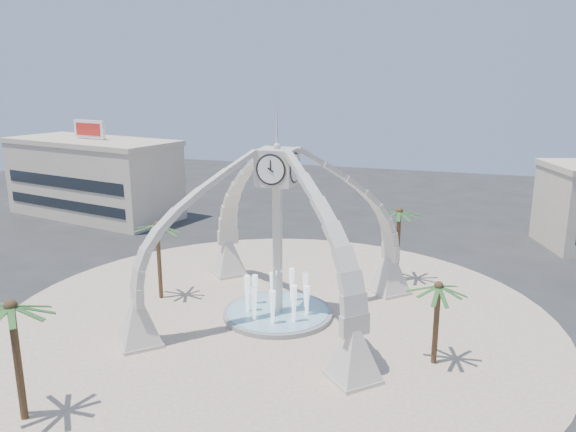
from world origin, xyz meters
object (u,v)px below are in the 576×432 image
(clock_tower, at_px, (277,231))
(palm_west, at_px, (157,226))
(palm_south, at_px, (11,308))
(palm_east, at_px, (439,287))
(palm_north, at_px, (399,212))
(fountain, at_px, (278,313))

(clock_tower, xyz_separation_m, palm_west, (-9.89, 0.33, -0.58))
(palm_south, bearing_deg, palm_east, 32.59)
(palm_west, height_order, palm_north, palm_north)
(palm_east, height_order, palm_west, palm_west)
(palm_north, bearing_deg, palm_south, -120.64)
(fountain, relative_size, palm_west, 1.20)
(palm_east, bearing_deg, clock_tower, 162.46)
(fountain, distance_m, palm_south, 18.92)
(palm_north, bearing_deg, palm_east, -73.22)
(fountain, relative_size, palm_north, 1.16)
(clock_tower, relative_size, palm_west, 2.69)
(fountain, bearing_deg, palm_north, 53.92)
(fountain, distance_m, palm_north, 13.62)
(palm_north, distance_m, palm_south, 30.23)
(palm_east, xyz_separation_m, palm_west, (-21.23, 3.92, 0.94))
(clock_tower, xyz_separation_m, fountain, (0.00, 0.00, -6.20))
(palm_south, bearing_deg, palm_west, 96.05)
(clock_tower, distance_m, fountain, 6.20)
(clock_tower, distance_m, palm_south, 18.00)
(palm_east, relative_size, palm_north, 0.82)
(palm_east, bearing_deg, palm_north, 106.78)
(clock_tower, distance_m, palm_west, 9.91)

